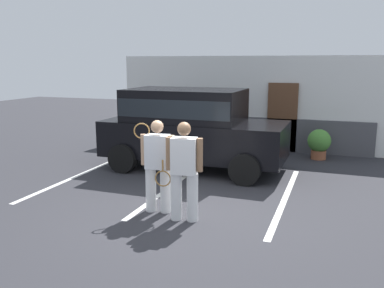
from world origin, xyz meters
TOP-DOWN VIEW (x-y plane):
  - ground_plane at (0.00, 0.00)m, footprint 40.00×40.00m
  - parking_stripe_0 at (-3.27, 1.50)m, footprint 0.12×4.40m
  - parking_stripe_1 at (-0.79, 1.50)m, footprint 0.12×4.40m
  - parking_stripe_2 at (1.70, 1.50)m, footprint 0.12×4.40m
  - house_frontage at (0.01, 6.19)m, footprint 8.72×0.40m
  - parked_suv at (-0.93, 3.07)m, footprint 4.61×2.19m
  - tennis_player_man at (-0.42, -0.07)m, footprint 0.77×0.31m
  - tennis_player_woman at (0.18, -0.29)m, footprint 0.90×0.33m
  - potted_plant_by_porch at (2.14, 5.30)m, footprint 0.65×0.65m

SIDE VIEW (x-z plane):
  - ground_plane at x=0.00m, z-range 0.00..0.00m
  - parking_stripe_0 at x=-3.27m, z-range 0.00..0.01m
  - parking_stripe_1 at x=-0.79m, z-range 0.00..0.01m
  - parking_stripe_2 at x=1.70m, z-range 0.00..0.01m
  - potted_plant_by_porch at x=2.14m, z-range 0.05..0.90m
  - tennis_player_man at x=-0.42m, z-range 0.04..1.75m
  - tennis_player_woman at x=0.18m, z-range 0.03..1.76m
  - parked_suv at x=-0.93m, z-range 0.12..2.17m
  - house_frontage at x=0.01m, z-range -0.09..2.82m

